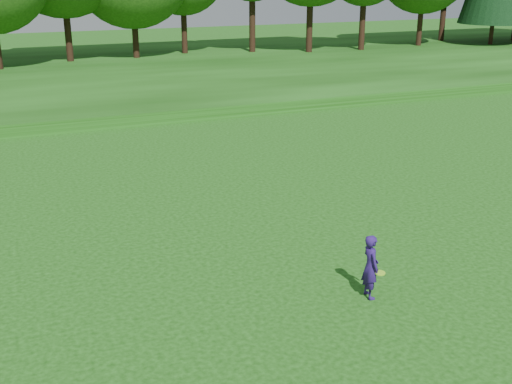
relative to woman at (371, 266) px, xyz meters
name	(u,v)px	position (x,y,z in m)	size (l,w,h in m)	color
ground	(304,340)	(-2.12, -1.01, -0.73)	(140.00, 140.00, 0.00)	#153F0C
berm	(67,75)	(-2.12, 32.99, -0.43)	(130.00, 30.00, 0.60)	#153F0C
walking_path	(108,124)	(-2.12, 18.99, -0.71)	(130.00, 1.60, 0.04)	gray
woman	(371,266)	(0.00, 0.00, 0.00)	(0.43, 0.62, 1.46)	navy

